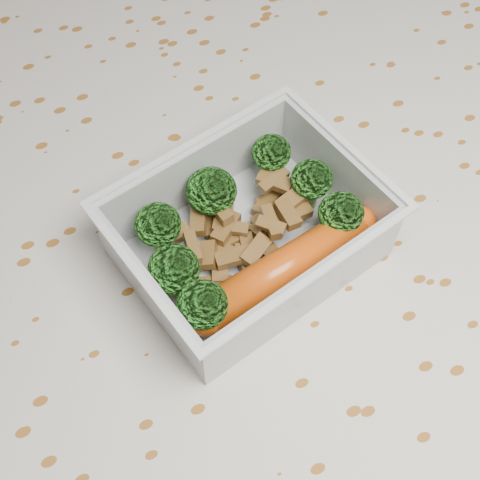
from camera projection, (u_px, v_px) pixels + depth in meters
name	position (u px, v px, depth m)	size (l,w,h in m)	color
dining_table	(249.00, 318.00, 0.54)	(1.40, 0.90, 0.75)	brown
tablecloth	(249.00, 289.00, 0.50)	(1.46, 0.96, 0.19)	beige
lunch_container	(248.00, 238.00, 0.45)	(0.19, 0.17, 0.06)	silver
broccoli_florets	(233.00, 223.00, 0.45)	(0.15, 0.12, 0.04)	#608C3F
meat_pile	(244.00, 228.00, 0.46)	(0.11, 0.07, 0.03)	brown
sausage	(285.00, 268.00, 0.44)	(0.15, 0.05, 0.03)	#C7490C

